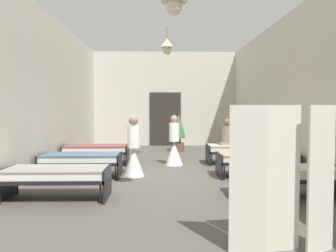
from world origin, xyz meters
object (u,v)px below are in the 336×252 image
(privacy_screen, at_px, (284,179))
(potted_plant, at_px, (179,129))
(bed_left_row_2, at_px, (96,150))
(bed_left_row_1, at_px, (81,159))
(nurse_mid_aisle, at_px, (134,155))
(bed_right_row_2, at_px, (239,149))
(nurse_near_aisle, at_px, (174,147))
(patient_seated_primary, at_px, (227,135))
(bed_left_row_0, at_px, (56,175))
(bed_right_row_0, at_px, (287,174))
(bed_right_row_1, at_px, (257,159))

(privacy_screen, bearing_deg, potted_plant, 85.52)
(bed_left_row_2, bearing_deg, potted_plant, 48.69)
(bed_left_row_1, height_order, privacy_screen, privacy_screen)
(bed_left_row_1, distance_m, nurse_mid_aisle, 1.27)
(bed_right_row_2, distance_m, nurse_mid_aisle, 3.50)
(bed_left_row_1, xyz_separation_m, privacy_screen, (3.33, -4.27, 0.41))
(nurse_near_aisle, height_order, potted_plant, nurse_near_aisle)
(patient_seated_primary, bearing_deg, bed_left_row_2, -179.74)
(nurse_near_aisle, bearing_deg, patient_seated_primary, 51.20)
(patient_seated_primary, bearing_deg, nurse_near_aisle, -172.60)
(bed_left_row_0, bearing_deg, bed_left_row_1, 90.00)
(nurse_mid_aisle, bearing_deg, potted_plant, 107.94)
(nurse_near_aisle, bearing_deg, bed_left_row_0, -78.94)
(bed_left_row_2, height_order, privacy_screen, privacy_screen)
(nurse_mid_aisle, relative_size, patient_seated_primary, 1.86)
(bed_left_row_2, xyz_separation_m, privacy_screen, (3.33, -6.17, 0.41))
(bed_left_row_0, height_order, bed_right_row_2, same)
(bed_right_row_0, relative_size, patient_seated_primary, 2.38)
(bed_left_row_0, relative_size, nurse_mid_aisle, 1.28)
(bed_right_row_0, xyz_separation_m, bed_left_row_2, (-4.28, 3.80, 0.00))
(bed_left_row_2, xyz_separation_m, bed_right_row_2, (4.28, 0.00, 0.00))
(bed_left_row_1, relative_size, potted_plant, 1.29)
(bed_left_row_0, height_order, privacy_screen, privacy_screen)
(bed_left_row_2, distance_m, nurse_mid_aisle, 2.18)
(bed_left_row_0, bearing_deg, potted_plant, 68.81)
(potted_plant, bearing_deg, nurse_near_aisle, -95.65)
(bed_left_row_2, bearing_deg, nurse_mid_aisle, -54.70)
(bed_right_row_0, distance_m, nurse_near_aisle, 4.11)
(bed_left_row_0, distance_m, nurse_near_aisle, 4.29)
(bed_right_row_2, relative_size, nurse_near_aisle, 1.28)
(privacy_screen, bearing_deg, nurse_near_aisle, 90.77)
(bed_left_row_1, relative_size, bed_right_row_1, 1.00)
(bed_left_row_2, relative_size, nurse_mid_aisle, 1.28)
(bed_right_row_0, relative_size, bed_left_row_1, 1.00)
(patient_seated_primary, xyz_separation_m, potted_plant, (-1.29, 2.98, -0.01))
(nurse_mid_aisle, height_order, privacy_screen, privacy_screen)
(bed_left_row_1, relative_size, nurse_near_aisle, 1.28)
(nurse_near_aisle, height_order, privacy_screen, privacy_screen)
(bed_left_row_1, height_order, bed_right_row_1, same)
(bed_left_row_1, bearing_deg, bed_right_row_2, 23.95)
(patient_seated_primary, relative_size, privacy_screen, 0.47)
(bed_right_row_1, relative_size, privacy_screen, 1.12)
(bed_right_row_2, distance_m, patient_seated_primary, 0.55)
(bed_right_row_0, height_order, bed_right_row_2, same)
(bed_left_row_2, relative_size, potted_plant, 1.29)
(bed_right_row_0, height_order, potted_plant, potted_plant)
(bed_left_row_2, xyz_separation_m, patient_seated_primary, (3.93, 0.02, 0.43))
(bed_right_row_1, distance_m, bed_left_row_2, 4.68)
(bed_right_row_0, height_order, bed_left_row_1, same)
(potted_plant, bearing_deg, patient_seated_primary, -66.60)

